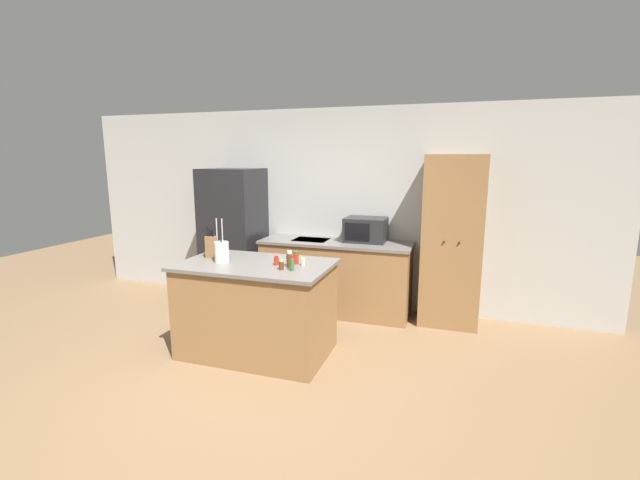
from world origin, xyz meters
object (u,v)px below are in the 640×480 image
(spice_bottle_pale_salt, at_px, (303,262))
(kettle, at_px, (222,252))
(spice_bottle_amber_oil, at_px, (289,259))
(spice_bottle_short_red, at_px, (276,261))
(fire_extinguisher, at_px, (195,287))
(refrigerator, at_px, (234,236))
(spice_bottle_tall_dark, at_px, (281,265))
(pantry_cabinet, at_px, (452,241))
(spice_bottle_green_herb, at_px, (292,264))
(knife_block, at_px, (211,246))
(spice_bottle_orange_cap, at_px, (296,258))
(microwave, at_px, (366,230))

(spice_bottle_pale_salt, bearing_deg, kettle, -171.54)
(spice_bottle_amber_oil, relative_size, spice_bottle_pale_salt, 1.96)
(spice_bottle_short_red, height_order, fire_extinguisher, spice_bottle_short_red)
(refrigerator, relative_size, spice_bottle_amber_oil, 11.43)
(spice_bottle_tall_dark, bearing_deg, spice_bottle_amber_oil, 71.97)
(pantry_cabinet, bearing_deg, kettle, -144.59)
(pantry_cabinet, xyz_separation_m, spice_bottle_green_herb, (-1.36, -1.62, 0.01))
(spice_bottle_tall_dark, distance_m, kettle, 0.69)
(spice_bottle_tall_dark, bearing_deg, refrigerator, 131.76)
(knife_block, xyz_separation_m, spice_bottle_short_red, (0.76, -0.07, -0.08))
(pantry_cabinet, distance_m, kettle, 2.64)
(spice_bottle_amber_oil, height_order, spice_bottle_orange_cap, spice_bottle_amber_oil)
(spice_bottle_orange_cap, relative_size, kettle, 0.54)
(spice_bottle_pale_salt, distance_m, spice_bottle_orange_cap, 0.10)
(pantry_cabinet, bearing_deg, spice_bottle_short_red, -137.25)
(pantry_cabinet, relative_size, spice_bottle_pale_salt, 24.61)
(spice_bottle_tall_dark, relative_size, spice_bottle_green_herb, 0.64)
(refrigerator, height_order, spice_bottle_amber_oil, refrigerator)
(knife_block, height_order, spice_bottle_pale_salt, knife_block)
(pantry_cabinet, height_order, knife_block, pantry_cabinet)
(fire_extinguisher, bearing_deg, spice_bottle_pale_salt, -28.91)
(pantry_cabinet, relative_size, spice_bottle_amber_oil, 12.53)
(refrigerator, relative_size, spice_bottle_pale_salt, 22.43)
(spice_bottle_green_herb, xyz_separation_m, spice_bottle_orange_cap, (-0.07, 0.26, -0.01))
(pantry_cabinet, relative_size, kettle, 8.77)
(knife_block, height_order, spice_bottle_green_herb, knife_block)
(spice_bottle_short_red, height_order, kettle, kettle)
(spice_bottle_tall_dark, relative_size, spice_bottle_amber_oil, 0.59)
(spice_bottle_tall_dark, bearing_deg, kettle, 172.95)
(spice_bottle_amber_oil, bearing_deg, spice_bottle_green_herb, -57.29)
(kettle, bearing_deg, microwave, 54.80)
(spice_bottle_pale_salt, height_order, spice_bottle_orange_cap, spice_bottle_orange_cap)
(spice_bottle_short_red, distance_m, fire_extinguisher, 2.29)
(spice_bottle_amber_oil, distance_m, spice_bottle_pale_salt, 0.14)
(refrigerator, bearing_deg, pantry_cabinet, 1.75)
(spice_bottle_pale_salt, bearing_deg, spice_bottle_amber_oil, -137.31)
(microwave, distance_m, knife_block, 1.95)
(pantry_cabinet, height_order, spice_bottle_amber_oil, pantry_cabinet)
(spice_bottle_amber_oil, xyz_separation_m, spice_bottle_green_herb, (0.08, -0.12, -0.01))
(pantry_cabinet, bearing_deg, spice_bottle_orange_cap, -136.33)
(knife_block, height_order, spice_bottle_amber_oil, knife_block)
(spice_bottle_short_red, distance_m, spice_bottle_pale_salt, 0.26)
(pantry_cabinet, bearing_deg, knife_block, -149.23)
(spice_bottle_pale_salt, relative_size, spice_bottle_orange_cap, 0.66)
(microwave, xyz_separation_m, spice_bottle_green_herb, (-0.32, -1.67, -0.07))
(refrigerator, distance_m, spice_bottle_green_herb, 2.13)
(pantry_cabinet, distance_m, spice_bottle_amber_oil, 2.08)
(spice_bottle_tall_dark, xyz_separation_m, spice_bottle_short_red, (-0.11, 0.15, -0.00))
(spice_bottle_tall_dark, relative_size, spice_bottle_short_red, 1.03)
(spice_bottle_amber_oil, distance_m, spice_bottle_green_herb, 0.14)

